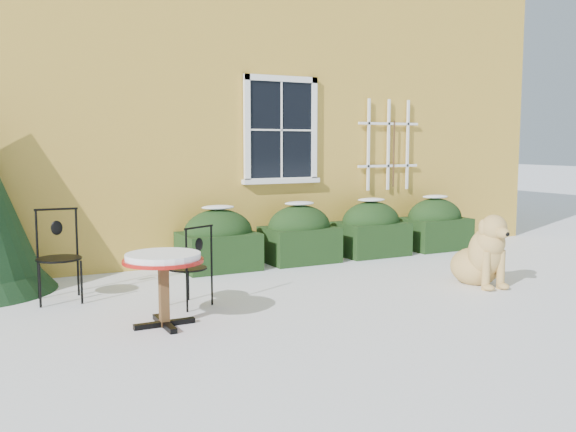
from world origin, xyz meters
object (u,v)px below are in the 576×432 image
bistro_table (163,266)px  dog (482,256)px  patio_chair_far (59,255)px  patio_chair_near (190,266)px

bistro_table → dog: (4.05, -0.08, -0.22)m
patio_chair_far → dog: 5.07m
patio_chair_far → patio_chair_near: bearing=-33.0°
bistro_table → patio_chair_near: patio_chair_near is taller
patio_chair_near → dog: 3.64m
patio_chair_far → dog: size_ratio=1.01×
bistro_table → dog: size_ratio=0.76×
bistro_table → patio_chair_far: size_ratio=0.75×
bistro_table → dog: 4.06m
dog → patio_chair_far: bearing=168.5°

